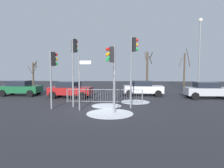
{
  "coord_description": "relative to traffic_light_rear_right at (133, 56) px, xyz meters",
  "views": [
    {
      "loc": [
        1.44,
        -12.84,
        2.62
      ],
      "look_at": [
        0.58,
        2.82,
        1.44
      ],
      "focal_mm": 32.3,
      "sensor_mm": 36.0,
      "label": 1
    }
  ],
  "objects": [
    {
      "name": "car_red_far",
      "position": [
        -5.45,
        4.62,
        -2.71
      ],
      "size": [
        3.93,
        2.19,
        1.47
      ],
      "rotation": [
        0.0,
        0.0,
        -0.08
      ],
      "color": "maroon",
      "rests_on": "ground"
    },
    {
      "name": "snow_patch_verge",
      "position": [
        -1.41,
        -1.71,
        -3.47
      ],
      "size": [
        2.75,
        2.75,
        0.01
      ],
      "primitive_type": "cylinder",
      "color": "white",
      "rests_on": "ground"
    },
    {
      "name": "traffic_light_mid_left",
      "position": [
        -1.3,
        -1.57,
        -0.54
      ],
      "size": [
        0.56,
        0.35,
        4.0
      ],
      "rotation": [
        0.0,
        0.0,
        1.74
      ],
      "color": "slate",
      "rests_on": "ground"
    },
    {
      "name": "pedestrian_guard_railing",
      "position": [
        -2.09,
        1.88,
        -2.92
      ],
      "size": [
        5.87,
        0.3,
        1.07
      ],
      "rotation": [
        0.0,
        0.0,
        -0.04
      ],
      "color": "slate",
      "rests_on": "ground"
    },
    {
      "name": "ground_plane",
      "position": [
        -2.09,
        -0.49,
        -3.47
      ],
      "size": [
        60.0,
        60.0,
        0.0
      ],
      "primitive_type": "plane",
      "color": "#2D2D33"
    },
    {
      "name": "snow_patch_kerb",
      "position": [
        -1.82,
        0.73,
        -3.47
      ],
      "size": [
        2.1,
        2.1,
        0.01
      ],
      "primitive_type": "cylinder",
      "color": "white",
      "rests_on": "ground"
    },
    {
      "name": "direction_sign_post",
      "position": [
        -3.33,
        -0.89,
        -1.59
      ],
      "size": [
        0.79,
        0.14,
        3.37
      ],
      "rotation": [
        0.0,
        0.0,
        0.11
      ],
      "color": "slate",
      "rests_on": "ground"
    },
    {
      "name": "car_silver_trailing",
      "position": [
        6.78,
        4.77,
        -2.71
      ],
      "size": [
        3.81,
        1.94,
        1.47
      ],
      "rotation": [
        0.0,
        0.0,
        -0.01
      ],
      "color": "#B2B5BA",
      "rests_on": "ground"
    },
    {
      "name": "traffic_light_rear_right",
      "position": [
        0.0,
        0.0,
        0.0
      ],
      "size": [
        0.54,
        0.38,
        4.75
      ],
      "rotation": [
        0.0,
        0.0,
        5.07
      ],
      "color": "slate",
      "rests_on": "ground"
    },
    {
      "name": "bare_tree_centre",
      "position": [
        -14.73,
        17.57,
        -1.46
      ],
      "size": [
        1.52,
        1.52,
        3.96
      ],
      "color": "#473828",
      "rests_on": "ground"
    },
    {
      "name": "snow_patch_island",
      "position": [
        0.31,
        2.54,
        -3.47
      ],
      "size": [
        2.29,
        2.29,
        0.01
      ],
      "primitive_type": "cylinder",
      "color": "white",
      "rests_on": "ground"
    },
    {
      "name": "traffic_light_foreground_right",
      "position": [
        -4.01,
        0.35,
        -0.01
      ],
      "size": [
        0.41,
        0.52,
        4.74
      ],
      "rotation": [
        0.0,
        0.0,
        5.78
      ],
      "color": "slate",
      "rests_on": "ground"
    },
    {
      "name": "street_lamp",
      "position": [
        6.12,
        5.07,
        0.82
      ],
      "size": [
        0.36,
        0.36,
        7.06
      ],
      "color": "slate",
      "rests_on": "ground"
    },
    {
      "name": "bare_tree_right",
      "position": [
        2.89,
        16.37,
        -0.77
      ],
      "size": [
        1.17,
        1.47,
        5.12
      ],
      "color": "#473828",
      "rests_on": "ground"
    },
    {
      "name": "car_green_near",
      "position": [
        -10.71,
        5.77,
        -2.71
      ],
      "size": [
        3.82,
        1.95,
        1.47
      ],
      "rotation": [
        0.0,
        0.0,
        -0.01
      ],
      "color": "#195933",
      "rests_on": "ground"
    },
    {
      "name": "traffic_light_mid_right",
      "position": [
        -1.43,
        0.98,
        -0.35
      ],
      "size": [
        0.49,
        0.44,
        4.26
      ],
      "rotation": [
        0.0,
        0.0,
        2.21
      ],
      "color": "slate",
      "rests_on": "ground"
    },
    {
      "name": "car_white_mid",
      "position": [
        1.27,
        6.37,
        -2.71
      ],
      "size": [
        3.85,
        2.02,
        1.47
      ],
      "rotation": [
        0.0,
        0.0,
        -0.03
      ],
      "color": "silver",
      "rests_on": "ground"
    },
    {
      "name": "traffic_light_foreground_left",
      "position": [
        -5.22,
        -0.44,
        -0.69
      ],
      "size": [
        0.46,
        0.47,
        3.8
      ],
      "rotation": [
        0.0,
        0.0,
        5.52
      ],
      "color": "slate",
      "rests_on": "ground"
    },
    {
      "name": "bare_tree_left",
      "position": [
        8.07,
        15.88,
        -0.89
      ],
      "size": [
        1.74,
        1.73,
        5.46
      ],
      "color": "#473828",
      "rests_on": "ground"
    }
  ]
}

